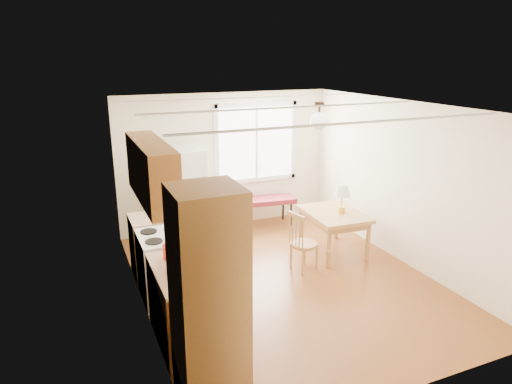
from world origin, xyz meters
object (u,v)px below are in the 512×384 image
refrigerator (183,196)px  dining_table (334,218)px  chair (300,239)px  bench (263,201)px

refrigerator → dining_table: refrigerator is taller
chair → dining_table: bearing=13.2°
dining_table → bench: bearing=113.0°
refrigerator → chair: refrigerator is taller
bench → chair: bearing=-90.3°
bench → chair: (-0.27, -1.95, 0.03)m
bench → chair: 1.96m
dining_table → chair: 0.93m
refrigerator → dining_table: 2.57m
bench → dining_table: dining_table is taller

